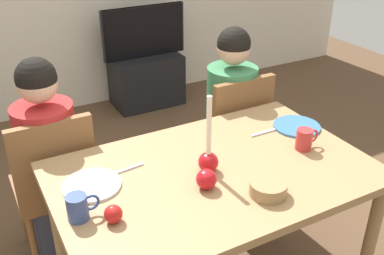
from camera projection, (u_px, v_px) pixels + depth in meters
The scene contains 17 objects.
dining_table at pixel (213, 186), 2.01m from camera, with size 1.40×0.90×0.75m.
chair_left at pixel (55, 181), 2.31m from camera, with size 0.40×0.40×0.90m.
chair_right at pixel (233, 133), 2.77m from camera, with size 0.40×0.40×0.90m.
person_left_child at pixel (52, 169), 2.31m from camera, with size 0.30×0.30×1.17m.
person_right_child at pixel (230, 123), 2.77m from camera, with size 0.30×0.30×1.17m.
tv_stand at pixel (146, 80), 4.27m from camera, with size 0.64×0.40×0.48m, color black.
tv at pixel (144, 32), 4.05m from camera, with size 0.79×0.05×0.46m.
candle_centerpiece at pixel (208, 157), 1.94m from camera, with size 0.09×0.09×0.36m.
plate_left at pixel (92, 185), 1.86m from camera, with size 0.25×0.25×0.01m, color silver.
plate_right at pixel (297, 126), 2.33m from camera, with size 0.24×0.24×0.01m, color teal.
mug_left at pixel (78, 207), 1.66m from camera, with size 0.13×0.08×0.10m.
mug_right at pixel (305, 139), 2.12m from camera, with size 0.12×0.08×0.10m.
fork_left at pixel (125, 170), 1.97m from camera, with size 0.18×0.01×0.01m, color silver.
fork_right at pixel (266, 132), 2.28m from camera, with size 0.18×0.01×0.01m, color silver.
bowl_walnuts at pixel (268, 188), 1.81m from camera, with size 0.15×0.15×0.06m, color #99754C.
apple_near_candle at pixel (113, 214), 1.65m from camera, with size 0.07×0.07×0.07m, color #B01916.
apple_by_left_plate at pixel (206, 179), 1.84m from camera, with size 0.09×0.09×0.09m, color red.
Camera 1 is at (-0.87, -1.41, 1.84)m, focal length 41.91 mm.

